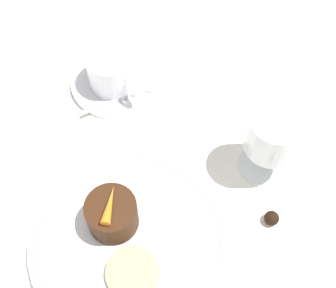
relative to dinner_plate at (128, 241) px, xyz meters
name	(u,v)px	position (x,y,z in m)	size (l,w,h in m)	color
ground_plane	(144,198)	(-0.04, 0.05, -0.01)	(3.00, 3.00, 0.00)	white
dinner_plate	(128,241)	(0.00, 0.00, 0.00)	(0.25, 0.25, 0.01)	white
saucer	(115,81)	(-0.23, 0.13, 0.00)	(0.14, 0.14, 0.01)	white
coffee_cup	(113,69)	(-0.22, 0.13, 0.03)	(0.10, 0.08, 0.06)	white
spoon	(129,96)	(-0.19, 0.13, 0.00)	(0.04, 0.12, 0.00)	silver
wine_glass	(273,136)	(0.02, 0.22, 0.07)	(0.07, 0.07, 0.11)	silver
dessert_cake	(112,214)	(-0.03, 0.00, 0.03)	(0.07, 0.07, 0.05)	#381E0F
carrot_garnish	(109,205)	(-0.03, 0.00, 0.06)	(0.04, 0.04, 0.01)	orange
pineapple_slice	(133,273)	(0.04, -0.02, 0.01)	(0.07, 0.07, 0.01)	#EFE075
chocolate_truffle	(272,218)	(0.09, 0.17, 0.00)	(0.02, 0.02, 0.02)	black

